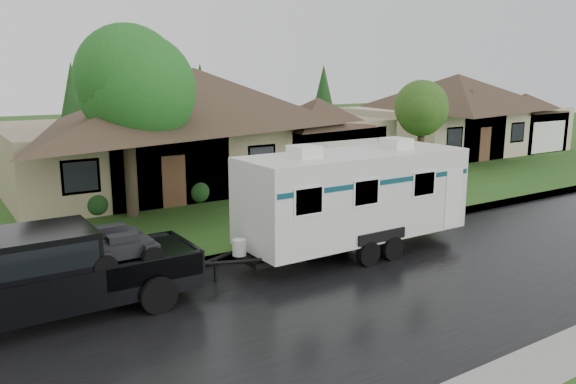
{
  "coord_description": "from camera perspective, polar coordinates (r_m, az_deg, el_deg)",
  "views": [
    {
      "loc": [
        -9.6,
        -12.13,
        5.45
      ],
      "look_at": [
        -0.32,
        2.0,
        1.88
      ],
      "focal_mm": 35.0,
      "sensor_mm": 36.0,
      "label": 1
    }
  ],
  "objects": [
    {
      "name": "house_main",
      "position": [
        28.62,
        -8.76,
        8.05
      ],
      "size": [
        19.44,
        10.8,
        6.9
      ],
      "color": "#9B8769",
      "rests_on": "lawn"
    },
    {
      "name": "curb",
      "position": [
        18.11,
        0.41,
        -5.36
      ],
      "size": [
        140.0,
        0.5,
        0.15
      ],
      "primitive_type": "cube",
      "color": "gray",
      "rests_on": "ground"
    },
    {
      "name": "tree_left_green",
      "position": [
        21.58,
        -16.15,
        10.14
      ],
      "size": [
        4.18,
        4.18,
        6.92
      ],
      "color": "#382B1E",
      "rests_on": "lawn"
    },
    {
      "name": "pickup_truck",
      "position": [
        13.77,
        -22.99,
        -7.4
      ],
      "size": [
        6.26,
        2.38,
        2.09
      ],
      "color": "black",
      "rests_on": "ground"
    },
    {
      "name": "house_neighbor",
      "position": [
        41.48,
        17.15,
        8.45
      ],
      "size": [
        15.12,
        9.72,
        6.45
      ],
      "color": "#C3AD90",
      "rests_on": "lawn"
    },
    {
      "name": "travel_trailer",
      "position": [
        17.28,
        6.76,
        -0.24
      ],
      "size": [
        7.72,
        2.71,
        3.46
      ],
      "color": "silver",
      "rests_on": "ground"
    },
    {
      "name": "lawn",
      "position": [
        29.28,
        -13.58,
        1.0
      ],
      "size": [
        140.0,
        26.0,
        0.15
      ],
      "primitive_type": "cube",
      "color": "#274E18",
      "rests_on": "ground"
    },
    {
      "name": "shrub_row",
      "position": [
        24.84,
        -4.78,
        0.73
      ],
      "size": [
        13.6,
        1.0,
        1.0
      ],
      "color": "#143814",
      "rests_on": "lawn"
    },
    {
      "name": "tree_right_green",
      "position": [
        29.67,
        13.49,
        7.93
      ],
      "size": [
        2.97,
        2.97,
        4.92
      ],
      "color": "#382B1E",
      "rests_on": "lawn"
    },
    {
      "name": "road",
      "position": [
        14.98,
        9.59,
        -9.58
      ],
      "size": [
        140.0,
        8.0,
        0.01
      ],
      "primitive_type": "cube",
      "color": "black",
      "rests_on": "ground"
    },
    {
      "name": "ground",
      "position": [
        16.4,
        4.81,
        -7.54
      ],
      "size": [
        140.0,
        140.0,
        0.0
      ],
      "primitive_type": "plane",
      "color": "#274E18",
      "rests_on": "ground"
    }
  ]
}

